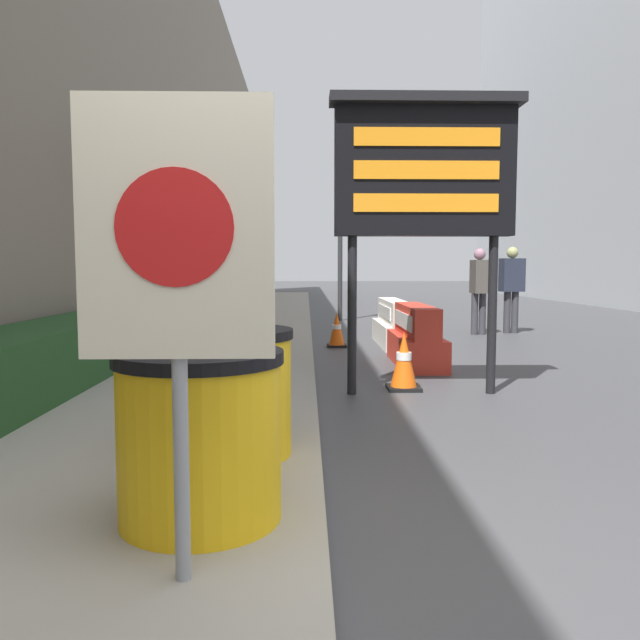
{
  "coord_description": "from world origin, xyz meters",
  "views": [
    {
      "loc": [
        -0.09,
        -2.34,
        1.37
      ],
      "look_at": [
        0.13,
        7.74,
        0.52
      ],
      "focal_mm": 35.0,
      "sensor_mm": 36.0,
      "label": 1
    }
  ],
  "objects": [
    {
      "name": "message_board",
      "position": [
        1.15,
        4.31,
        2.37
      ],
      "size": [
        2.01,
        0.36,
        3.15
      ],
      "color": "black",
      "rests_on": "ground_plane"
    },
    {
      "name": "bare_tree",
      "position": [
        -2.69,
        8.3,
        2.15
      ],
      "size": [
        1.99,
        2.54,
        3.97
      ],
      "color": "#4C3D2D",
      "rests_on": "sidewalk_left"
    },
    {
      "name": "traffic_light_near_curb",
      "position": [
        0.78,
        13.6,
        2.87
      ],
      "size": [
        0.28,
        0.44,
        3.96
      ],
      "color": "#2D2D30",
      "rests_on": "ground_plane"
    },
    {
      "name": "traffic_cone_far",
      "position": [
        1.0,
        4.55,
        0.32
      ],
      "size": [
        0.37,
        0.37,
        0.66
      ],
      "color": "black",
      "rests_on": "ground_plane"
    },
    {
      "name": "pedestrian_worker",
      "position": [
        4.18,
        10.54,
        1.06
      ],
      "size": [
        0.5,
        0.34,
        1.79
      ],
      "rotation": [
        0.0,
        0.0,
        3.28
      ],
      "color": "#333338",
      "rests_on": "ground_plane"
    },
    {
      "name": "barrel_drum_middle",
      "position": [
        -0.58,
        1.63,
        0.57
      ],
      "size": [
        0.8,
        0.8,
        0.81
      ],
      "color": "yellow",
      "rests_on": "sidewalk_left"
    },
    {
      "name": "building_left_facade",
      "position": [
        -3.51,
        9.8,
        5.6
      ],
      "size": [
        0.4,
        50.4,
        11.21
      ],
      "color": "#706656",
      "rests_on": "ground_plane"
    },
    {
      "name": "jersey_barrier_red_striped",
      "position": [
        1.45,
        6.33,
        0.37
      ],
      "size": [
        0.59,
        1.79,
        0.84
      ],
      "color": "red",
      "rests_on": "ground_plane"
    },
    {
      "name": "warning_sign",
      "position": [
        -0.57,
        -0.02,
        1.42
      ],
      "size": [
        0.72,
        0.08,
        1.84
      ],
      "color": "gray",
      "rests_on": "sidewalk_left"
    },
    {
      "name": "barrel_drum_foreground",
      "position": [
        -0.6,
        0.59,
        0.57
      ],
      "size": [
        0.8,
        0.8,
        0.81
      ],
      "color": "yellow",
      "rests_on": "sidewalk_left"
    },
    {
      "name": "jersey_barrier_white",
      "position": [
        1.45,
        8.59,
        0.35
      ],
      "size": [
        0.54,
        2.07,
        0.8
      ],
      "color": "silver",
      "rests_on": "ground_plane"
    },
    {
      "name": "traffic_cone_near",
      "position": [
        0.43,
        8.33,
        0.29
      ],
      "size": [
        0.34,
        0.34,
        0.6
      ],
      "color": "black",
      "rests_on": "ground_plane"
    },
    {
      "name": "ground_plane",
      "position": [
        0.0,
        0.0,
        0.0
      ],
      "size": [
        120.0,
        120.0,
        0.0
      ],
      "primitive_type": "plane",
      "color": "#3F3F42"
    },
    {
      "name": "hedge_strip",
      "position": [
        -2.71,
        3.92,
        0.48
      ],
      "size": [
        0.9,
        6.75,
        0.63
      ],
      "color": "#1E421E",
      "rests_on": "sidewalk_left"
    },
    {
      "name": "pedestrian_passerby",
      "position": [
        3.42,
        10.25,
        1.04
      ],
      "size": [
        0.3,
        0.47,
        1.75
      ],
      "rotation": [
        0.0,
        0.0,
        1.59
      ],
      "color": "#333338",
      "rests_on": "ground_plane"
    },
    {
      "name": "traffic_cone_mid",
      "position": [
        1.64,
        10.36,
        0.37
      ],
      "size": [
        0.42,
        0.42,
        0.75
      ],
      "color": "black",
      "rests_on": "ground_plane"
    }
  ]
}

